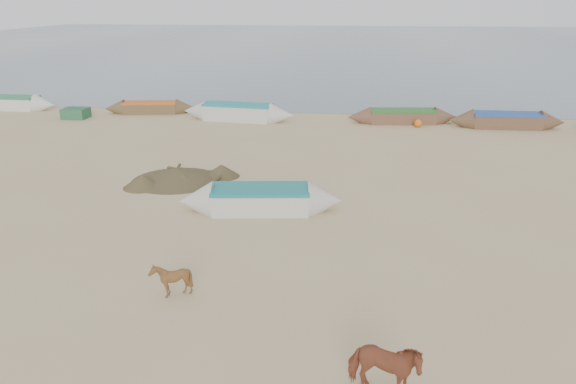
# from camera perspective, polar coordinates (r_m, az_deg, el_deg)

# --- Properties ---
(ground) EXTENTS (140.00, 140.00, 0.00)m
(ground) POSITION_cam_1_polar(r_m,az_deg,el_deg) (14.53, -2.05, -8.87)
(ground) COLOR tan
(ground) RESTS_ON ground
(sea) EXTENTS (160.00, 160.00, 0.00)m
(sea) POSITION_cam_1_polar(r_m,az_deg,el_deg) (94.93, 6.27, 14.85)
(sea) COLOR slate
(sea) RESTS_ON ground
(cow_adult) EXTENTS (1.49, 0.94, 1.17)m
(cow_adult) POSITION_cam_1_polar(r_m,az_deg,el_deg) (10.59, 9.71, -17.25)
(cow_adult) COLOR brown
(cow_adult) RESTS_ON ground
(calf_front) EXTENTS (0.96, 0.90, 0.89)m
(calf_front) POSITION_cam_1_polar(r_m,az_deg,el_deg) (13.87, -11.81, -8.68)
(calf_front) COLOR brown
(calf_front) RESTS_ON ground
(near_canoe) EXTENTS (5.62, 2.11, 0.83)m
(near_canoe) POSITION_cam_1_polar(r_m,az_deg,el_deg) (18.87, -2.81, -0.75)
(near_canoe) COLOR beige
(near_canoe) RESTS_ON ground
(debris_pile) EXTENTS (4.50, 4.50, 0.49)m
(debris_pile) POSITION_cam_1_polar(r_m,az_deg,el_deg) (22.55, -11.30, 1.77)
(debris_pile) COLOR brown
(debris_pile) RESTS_ON ground
(waterline_canoes) EXTENTS (54.77, 3.56, 0.99)m
(waterline_canoes) POSITION_cam_1_polar(r_m,az_deg,el_deg) (33.55, -0.99, 8.11)
(waterline_canoes) COLOR brown
(waterline_canoes) RESTS_ON ground
(beach_clutter) EXTENTS (44.27, 4.58, 0.64)m
(beach_clutter) POSITION_cam_1_polar(r_m,az_deg,el_deg) (33.03, 10.20, 7.41)
(beach_clutter) COLOR #2A5D3C
(beach_clutter) RESTS_ON ground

